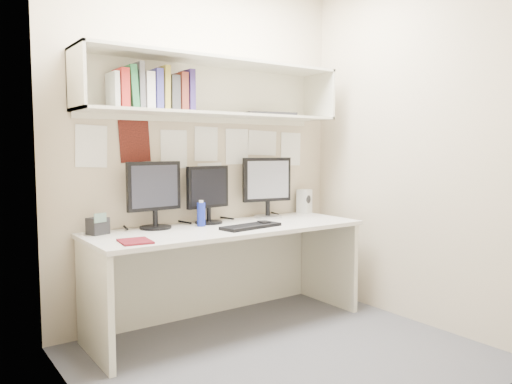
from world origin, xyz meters
TOP-DOWN VIEW (x-y plane):
  - floor at (0.00, 0.00)m, footprint 2.40×2.00m
  - wall_back at (0.00, 1.00)m, footprint 2.40×0.02m
  - wall_front at (0.00, -1.00)m, footprint 2.40×0.02m
  - wall_left at (-1.20, 0.00)m, footprint 0.02×2.00m
  - wall_right at (1.20, 0.00)m, footprint 0.02×2.00m
  - desk at (0.00, 0.65)m, footprint 2.00×0.70m
  - overhead_hutch at (0.00, 0.86)m, footprint 2.00×0.38m
  - pinned_papers at (0.00, 0.99)m, footprint 1.92×0.01m
  - monitor_left at (-0.46, 0.87)m, footprint 0.40×0.22m
  - monitor_center at (-0.04, 0.87)m, footprint 0.37×0.20m
  - monitor_right at (0.51, 0.87)m, footprint 0.41×0.23m
  - keyboard at (0.10, 0.50)m, footprint 0.47×0.22m
  - mouse at (0.23, 0.54)m, footprint 0.08×0.11m
  - speaker at (0.94, 0.91)m, footprint 0.13×0.14m
  - blue_bottle at (-0.15, 0.77)m, footprint 0.06×0.06m
  - maroon_notebook at (-0.77, 0.45)m, footprint 0.20×0.23m
  - desk_phone at (-0.86, 0.86)m, footprint 0.14×0.14m
  - book_stack at (-0.49, 0.82)m, footprint 0.57×0.19m
  - hutch_tray at (0.51, 0.83)m, footprint 0.42×0.24m

SIDE VIEW (x-z plane):
  - floor at x=0.00m, z-range -0.01..0.01m
  - desk at x=0.00m, z-range 0.00..0.73m
  - maroon_notebook at x=-0.77m, z-range 0.73..0.74m
  - keyboard at x=0.10m, z-range 0.73..0.75m
  - mouse at x=0.23m, z-range 0.73..0.76m
  - desk_phone at x=-0.86m, z-range 0.71..0.86m
  - blue_bottle at x=-0.15m, z-range 0.73..0.91m
  - speaker at x=0.94m, z-range 0.73..0.93m
  - monitor_center at x=-0.04m, z-range 0.75..1.18m
  - monitor_left at x=-0.46m, z-range 0.75..1.22m
  - monitor_right at x=0.51m, z-range 0.75..1.23m
  - pinned_papers at x=0.00m, z-range 1.01..1.49m
  - wall_back at x=0.00m, z-range 0.00..2.60m
  - wall_front at x=0.00m, z-range 0.00..2.60m
  - wall_left at x=-1.20m, z-range 0.00..2.60m
  - wall_right at x=1.20m, z-range 0.00..2.60m
  - hutch_tray at x=0.51m, z-range 1.54..1.57m
  - book_stack at x=-0.49m, z-range 1.52..1.83m
  - overhead_hutch at x=0.00m, z-range 1.52..1.92m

